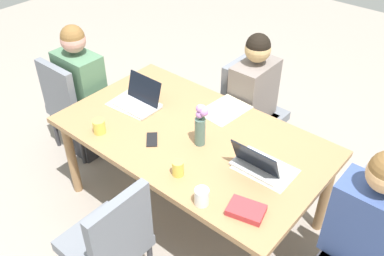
# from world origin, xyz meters

# --- Properties ---
(ground_plane) EXTENTS (10.00, 10.00, 0.00)m
(ground_plane) POSITION_xyz_m (0.00, 0.00, 0.00)
(ground_plane) COLOR gray
(dining_table) EXTENTS (1.85, 1.07, 0.73)m
(dining_table) POSITION_xyz_m (0.00, 0.00, 0.66)
(dining_table) COLOR #9E754C
(dining_table) RESTS_ON ground_plane
(chair_head_right_left_near) EXTENTS (0.44, 0.44, 0.90)m
(chair_head_right_left_near) POSITION_xyz_m (1.29, 0.11, 0.50)
(chair_head_right_left_near) COLOR slate
(chair_head_right_left_near) RESTS_ON ground_plane
(person_head_right_left_near) EXTENTS (0.40, 0.36, 1.19)m
(person_head_right_left_near) POSITION_xyz_m (1.23, 0.04, 0.53)
(person_head_right_left_near) COLOR #2D2D33
(person_head_right_left_near) RESTS_ON ground_plane
(chair_far_left_mid) EXTENTS (0.44, 0.44, 0.90)m
(chair_far_left_mid) POSITION_xyz_m (-0.08, 0.84, 0.50)
(chair_far_left_mid) COLOR slate
(chair_far_left_mid) RESTS_ON ground_plane
(person_far_left_mid) EXTENTS (0.36, 0.40, 1.19)m
(person_far_left_mid) POSITION_xyz_m (-0.01, 0.78, 0.53)
(person_far_left_mid) COLOR #2D2D33
(person_far_left_mid) RESTS_ON ground_plane
(chair_head_left_left_far) EXTENTS (0.44, 0.44, 0.90)m
(chair_head_left_left_far) POSITION_xyz_m (-1.26, -0.10, 0.50)
(chair_head_left_left_far) COLOR slate
(chair_head_left_left_far) RESTS_ON ground_plane
(person_head_left_left_far) EXTENTS (0.40, 0.36, 1.19)m
(person_head_left_left_far) POSITION_xyz_m (-1.20, -0.02, 0.53)
(person_head_left_left_far) COLOR #2D2D33
(person_head_left_left_far) RESTS_ON ground_plane
(chair_near_right_near) EXTENTS (0.44, 0.44, 0.90)m
(chair_near_right_near) POSITION_xyz_m (0.10, -0.85, 0.50)
(chair_near_right_near) COLOR slate
(chair_near_right_near) RESTS_ON ground_plane
(flower_vase) EXTENTS (0.09, 0.08, 0.31)m
(flower_vase) POSITION_xyz_m (0.11, -0.04, 0.89)
(flower_vase) COLOR #4C6B60
(flower_vase) RESTS_ON dining_table
(placemat_head_right_left_near) EXTENTS (0.36, 0.27, 0.00)m
(placemat_head_right_left_near) POSITION_xyz_m (0.58, 0.02, 0.73)
(placemat_head_right_left_near) COLOR beige
(placemat_head_right_left_near) RESTS_ON dining_table
(placemat_far_left_mid) EXTENTS (0.29, 0.38, 0.00)m
(placemat_far_left_mid) POSITION_xyz_m (-0.00, 0.38, 0.73)
(placemat_far_left_mid) COLOR beige
(placemat_far_left_mid) RESTS_ON dining_table
(placemat_head_left_left_far) EXTENTS (0.38, 0.29, 0.00)m
(placemat_head_left_left_far) POSITION_xyz_m (-0.57, -0.01, 0.73)
(placemat_head_left_left_far) COLOR beige
(placemat_head_left_left_far) RESTS_ON dining_table
(laptop_head_right_left_near) EXTENTS (0.32, 0.22, 0.20)m
(laptop_head_right_left_near) POSITION_xyz_m (0.54, -0.01, 0.77)
(laptop_head_right_left_near) COLOR silver
(laptop_head_right_left_near) RESTS_ON dining_table
(laptop_head_left_left_far) EXTENTS (0.32, 0.22, 0.21)m
(laptop_head_left_left_far) POSITION_xyz_m (-0.53, 0.02, 0.78)
(laptop_head_left_left_far) COLOR silver
(laptop_head_left_left_far) RESTS_ON dining_table
(coffee_mug_near_left) EXTENTS (0.08, 0.08, 0.10)m
(coffee_mug_near_left) POSITION_xyz_m (0.45, -0.45, 0.78)
(coffee_mug_near_left) COLOR white
(coffee_mug_near_left) RESTS_ON dining_table
(coffee_mug_near_right) EXTENTS (0.07, 0.07, 0.10)m
(coffee_mug_near_right) POSITION_xyz_m (0.20, -0.36, 0.78)
(coffee_mug_near_right) COLOR #DBC64C
(coffee_mug_near_right) RESTS_ON dining_table
(coffee_mug_centre_left) EXTENTS (0.09, 0.09, 0.10)m
(coffee_mug_centre_left) POSITION_xyz_m (-0.50, -0.40, 0.78)
(coffee_mug_centre_left) COLOR #DBC64C
(coffee_mug_centre_left) RESTS_ON dining_table
(book_red_cover) EXTENTS (0.23, 0.19, 0.04)m
(book_red_cover) POSITION_xyz_m (0.69, -0.35, 0.75)
(book_red_cover) COLOR #B73338
(book_red_cover) RESTS_ON dining_table
(phone_black) EXTENTS (0.16, 0.16, 0.01)m
(phone_black) POSITION_xyz_m (-0.16, -0.23, 0.74)
(phone_black) COLOR black
(phone_black) RESTS_ON dining_table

